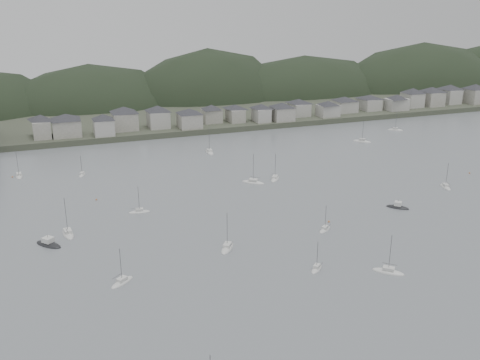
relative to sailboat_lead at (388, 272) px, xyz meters
name	(u,v)px	position (x,y,z in m)	size (l,w,h in m)	color
ground	(354,298)	(-15.23, -7.52, -0.18)	(900.00, 900.00, 0.00)	slate
far_shore_land	(134,98)	(-15.23, 287.48, 1.32)	(900.00, 250.00, 3.00)	#383D2D
forested_ridge	(148,121)	(-10.39, 261.88, -11.46)	(851.55, 103.94, 102.57)	black
waterfront_town	(255,110)	(35.36, 175.82, 8.49)	(451.48, 28.46, 12.92)	gray
sailboat_lead	(388,272)	(0.00, 0.00, 0.00)	(7.68, 7.69, 11.27)	silver
moored_fleet	(196,195)	(-30.18, 73.10, 0.00)	(268.18, 176.46, 12.83)	silver
motor_launch_near	(398,207)	(30.72, 36.99, 0.12)	(7.29, 7.50, 3.84)	black
motor_launch_far	(49,244)	(-81.44, 48.42, 0.11)	(8.49, 9.15, 4.17)	black
mooring_buoys	(266,203)	(-9.40, 56.80, -0.03)	(176.57, 131.94, 0.70)	#B46A3C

